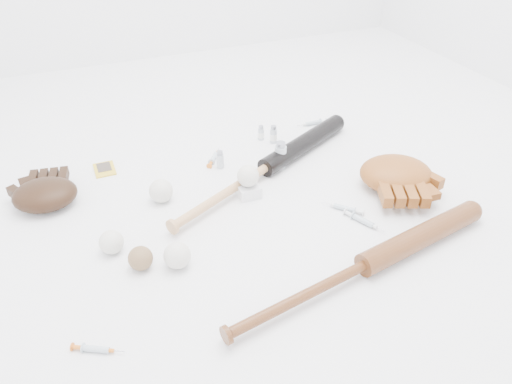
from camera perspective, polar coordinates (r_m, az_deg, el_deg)
name	(u,v)px	position (r m, az deg, el deg)	size (l,w,h in m)	color
bat_dark	(267,167)	(1.76, 1.22, 2.86)	(0.95, 0.07, 0.07)	black
bat_wood	(365,265)	(1.40, 12.40, -8.11)	(0.94, 0.07, 0.07)	brown
glove_dark	(45,194)	(1.75, -22.99, -0.24)	(0.24, 0.24, 0.09)	black
glove_tan	(396,173)	(1.76, 15.70, 2.05)	(0.29, 0.29, 0.11)	brown
trading_card	(105,169)	(1.89, -16.92, 2.50)	(0.07, 0.10, 0.01)	gold
pedestal	(248,190)	(1.67, -0.90, 0.21)	(0.07, 0.07, 0.04)	white
baseball_on_pedestal	(248,176)	(1.64, -0.92, 1.85)	(0.07, 0.07, 0.07)	silver
baseball_left	(177,255)	(1.41, -9.00, -7.17)	(0.08, 0.08, 0.08)	silver
baseball_upper	(161,191)	(1.66, -10.80, 0.13)	(0.08, 0.08, 0.08)	silver
baseball_mid	(111,242)	(1.49, -16.21, -5.52)	(0.07, 0.07, 0.07)	silver
baseball_aged	(140,258)	(1.42, -13.07, -7.39)	(0.07, 0.07, 0.07)	brown
syringe_0	(96,349)	(1.27, -17.81, -16.72)	(0.14, 0.02, 0.02)	#ADBCC6
syringe_1	(344,208)	(1.63, 10.06, -1.82)	(0.15, 0.03, 0.02)	#ADBCC6
syringe_2	(214,158)	(1.88, -4.85, 3.93)	(0.15, 0.03, 0.02)	#ADBCC6
syringe_3	(363,221)	(1.59, 12.14, -3.23)	(0.16, 0.03, 0.02)	#ADBCC6
syringe_4	(313,123)	(2.13, 6.56, 7.85)	(0.15, 0.03, 0.02)	#ADBCC6
vial_0	(273,134)	(1.97, 2.00, 6.61)	(0.03, 0.03, 0.07)	#B6BFC7
vial_1	(261,133)	(2.00, 0.58, 6.80)	(0.02, 0.02, 0.06)	#B6BFC7
vial_2	(220,159)	(1.81, -4.11, 3.73)	(0.03, 0.03, 0.07)	#B6BFC7
vial_3	(280,155)	(1.81, 2.81, 4.27)	(0.04, 0.04, 0.10)	#B6BFC7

